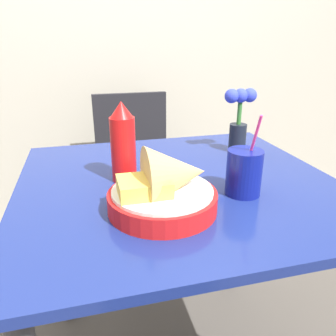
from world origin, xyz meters
name	(u,v)px	position (x,y,z in m)	size (l,w,h in m)	color
wall_window	(119,12)	(0.00, 1.23, 1.30)	(7.00, 0.06, 2.60)	#B7B2A3
dining_table	(178,218)	(0.00, 0.00, 0.65)	(0.90, 0.85, 0.78)	navy
chair_far_window	(135,161)	(0.00, 0.85, 0.53)	(0.40, 0.40, 0.89)	black
food_basket	(167,188)	(-0.08, -0.16, 0.83)	(0.26, 0.26, 0.16)	red
ketchup_bottle	(123,143)	(-0.15, 0.04, 0.89)	(0.07, 0.07, 0.23)	red
drink_cup	(244,174)	(0.14, -0.13, 0.83)	(0.09, 0.09, 0.22)	navy
flower_vase	(239,118)	(0.28, 0.20, 0.90)	(0.12, 0.06, 0.22)	black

